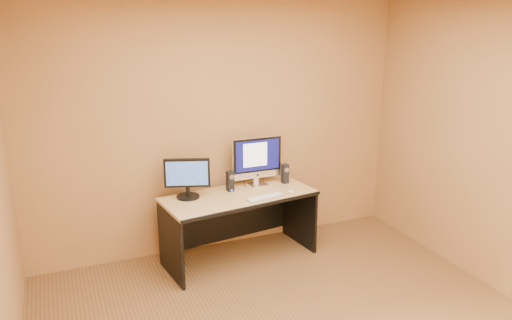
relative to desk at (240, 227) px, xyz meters
name	(u,v)px	position (x,y,z in m)	size (l,w,h in m)	color
walls	(315,187)	(-0.04, -1.58, 0.95)	(4.00, 4.00, 2.60)	#9D6E3F
desk	(240,227)	(0.00, 0.00, 0.00)	(1.51, 0.66, 0.70)	tan
imac	(258,161)	(0.29, 0.21, 0.61)	(0.54, 0.20, 0.52)	silver
second_monitor	(187,178)	(-0.49, 0.12, 0.55)	(0.45, 0.23, 0.40)	black
speaker_left	(230,181)	(-0.04, 0.14, 0.45)	(0.06, 0.07, 0.21)	black
speaker_right	(285,174)	(0.58, 0.16, 0.45)	(0.06, 0.07, 0.21)	black
keyboard	(266,197)	(0.21, -0.18, 0.36)	(0.41, 0.11, 0.02)	#B6B5BA
mouse	(291,191)	(0.50, -0.15, 0.37)	(0.05, 0.10, 0.03)	silver
cable_a	(260,181)	(0.35, 0.29, 0.35)	(0.01, 0.01, 0.21)	black
cable_b	(245,184)	(0.17, 0.28, 0.35)	(0.01, 0.01, 0.17)	black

